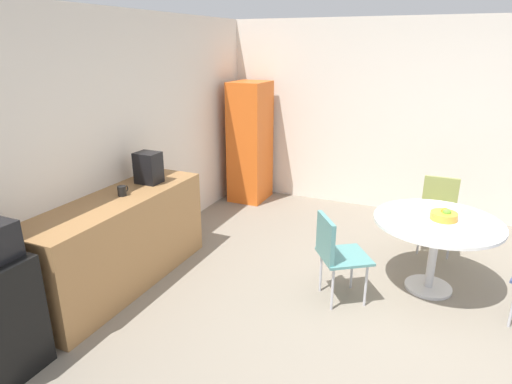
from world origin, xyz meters
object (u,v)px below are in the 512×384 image
(chair_teal, at_px, (335,249))
(coffee_maker, at_px, (148,168))
(locker_cabinet, at_px, (250,142))
(round_table, at_px, (436,232))
(mug_white, at_px, (122,191))
(fruit_bowl, at_px, (444,215))
(chair_olive, at_px, (439,205))

(chair_teal, xyz_separation_m, coffee_maker, (-0.04, 1.97, 0.54))
(locker_cabinet, bearing_deg, coffee_maker, 177.47)
(round_table, xyz_separation_m, mug_white, (-1.04, 2.76, 0.35))
(locker_cabinet, distance_m, fruit_bowl, 3.18)
(mug_white, bearing_deg, chair_olive, -53.54)
(locker_cabinet, height_order, coffee_maker, locker_cabinet)
(round_table, height_order, fruit_bowl, fruit_bowl)
(fruit_bowl, height_order, mug_white, mug_white)
(chair_olive, xyz_separation_m, chair_teal, (-1.56, 0.81, 0.00))
(chair_teal, bearing_deg, coffee_maker, 91.11)
(chair_olive, height_order, coffee_maker, coffee_maker)
(round_table, height_order, mug_white, mug_white)
(chair_olive, xyz_separation_m, mug_white, (-2.04, 2.76, 0.43))
(coffee_maker, bearing_deg, chair_teal, -88.89)
(round_table, relative_size, coffee_maker, 3.59)
(locker_cabinet, distance_m, chair_olive, 2.78)
(locker_cabinet, distance_m, round_table, 3.16)
(chair_olive, distance_m, mug_white, 3.45)
(locker_cabinet, distance_m, coffee_maker, 2.28)
(fruit_bowl, distance_m, mug_white, 3.02)
(round_table, height_order, coffee_maker, coffee_maker)
(chair_olive, bearing_deg, fruit_bowl, -176.67)
(locker_cabinet, bearing_deg, fruit_bowl, -120.74)
(locker_cabinet, relative_size, fruit_bowl, 7.28)
(locker_cabinet, height_order, mug_white, locker_cabinet)
(chair_olive, relative_size, mug_white, 6.43)
(locker_cabinet, relative_size, chair_olive, 2.11)
(chair_teal, distance_m, mug_white, 2.05)
(fruit_bowl, bearing_deg, coffee_maker, 102.81)
(mug_white, relative_size, coffee_maker, 0.40)
(round_table, height_order, chair_teal, chair_teal)
(fruit_bowl, bearing_deg, chair_teal, 125.07)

